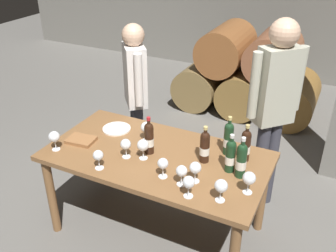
{
  "coord_description": "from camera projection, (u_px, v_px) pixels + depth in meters",
  "views": [
    {
      "loc": [
        1.16,
        -2.15,
        2.34
      ],
      "look_at": [
        0.0,
        0.2,
        0.91
      ],
      "focal_mm": 40.47,
      "sensor_mm": 36.0,
      "label": 1
    }
  ],
  "objects": [
    {
      "name": "ground_plane",
      "position": [
        158.0,
        228.0,
        3.27
      ],
      "size": [
        14.0,
        14.0,
        0.0
      ],
      "primitive_type": "plane",
      "color": "#66635E"
    },
    {
      "name": "barrel_stack",
      "position": [
        247.0,
        75.0,
        5.07
      ],
      "size": [
        1.86,
        0.9,
        1.15
      ],
      "color": "brown",
      "rests_on": "ground_plane"
    },
    {
      "name": "dining_table",
      "position": [
        157.0,
        164.0,
        2.95
      ],
      "size": [
        1.7,
        0.9,
        0.76
      ],
      "color": "brown",
      "rests_on": "ground_plane"
    },
    {
      "name": "wine_bottle_0",
      "position": [
        228.0,
        138.0,
        2.85
      ],
      "size": [
        0.07,
        0.07,
        0.32
      ],
      "color": "#19381E",
      "rests_on": "dining_table"
    },
    {
      "name": "wine_bottle_1",
      "position": [
        149.0,
        138.0,
        2.87
      ],
      "size": [
        0.07,
        0.07,
        0.31
      ],
      "color": "black",
      "rests_on": "dining_table"
    },
    {
      "name": "wine_bottle_2",
      "position": [
        230.0,
        155.0,
        2.66
      ],
      "size": [
        0.07,
        0.07,
        0.3
      ],
      "color": "#19381E",
      "rests_on": "dining_table"
    },
    {
      "name": "wine_bottle_3",
      "position": [
        241.0,
        160.0,
        2.59
      ],
      "size": [
        0.07,
        0.07,
        0.31
      ],
      "color": "#19381E",
      "rests_on": "dining_table"
    },
    {
      "name": "wine_bottle_4",
      "position": [
        246.0,
        145.0,
        2.78
      ],
      "size": [
        0.07,
        0.07,
        0.3
      ],
      "color": "black",
      "rests_on": "dining_table"
    },
    {
      "name": "wine_bottle_5",
      "position": [
        205.0,
        147.0,
        2.76
      ],
      "size": [
        0.07,
        0.07,
        0.29
      ],
      "color": "black",
      "rests_on": "dining_table"
    },
    {
      "name": "wine_glass_0",
      "position": [
        182.0,
        172.0,
        2.52
      ],
      "size": [
        0.08,
        0.08,
        0.15
      ],
      "color": "white",
      "rests_on": "dining_table"
    },
    {
      "name": "wine_glass_1",
      "position": [
        163.0,
        164.0,
        2.6
      ],
      "size": [
        0.08,
        0.08,
        0.15
      ],
      "color": "white",
      "rests_on": "dining_table"
    },
    {
      "name": "wine_glass_2",
      "position": [
        143.0,
        146.0,
        2.8
      ],
      "size": [
        0.09,
        0.09,
        0.16
      ],
      "color": "white",
      "rests_on": "dining_table"
    },
    {
      "name": "wine_glass_3",
      "position": [
        221.0,
        186.0,
        2.37
      ],
      "size": [
        0.09,
        0.09,
        0.16
      ],
      "color": "white",
      "rests_on": "dining_table"
    },
    {
      "name": "wine_glass_4",
      "position": [
        195.0,
        168.0,
        2.55
      ],
      "size": [
        0.08,
        0.08,
        0.16
      ],
      "color": "white",
      "rests_on": "dining_table"
    },
    {
      "name": "wine_glass_5",
      "position": [
        98.0,
        156.0,
        2.69
      ],
      "size": [
        0.08,
        0.08,
        0.15
      ],
      "color": "white",
      "rests_on": "dining_table"
    },
    {
      "name": "wine_glass_6",
      "position": [
        54.0,
        137.0,
        2.91
      ],
      "size": [
        0.09,
        0.09,
        0.16
      ],
      "color": "white",
      "rests_on": "dining_table"
    },
    {
      "name": "wine_glass_7",
      "position": [
        249.0,
        179.0,
        2.44
      ],
      "size": [
        0.09,
        0.09,
        0.16
      ],
      "color": "white",
      "rests_on": "dining_table"
    },
    {
      "name": "wine_glass_8",
      "position": [
        146.0,
        128.0,
        3.04
      ],
      "size": [
        0.09,
        0.09,
        0.16
      ],
      "color": "white",
      "rests_on": "dining_table"
    },
    {
      "name": "wine_glass_9",
      "position": [
        126.0,
        145.0,
        2.82
      ],
      "size": [
        0.08,
        0.08,
        0.15
      ],
      "color": "white",
      "rests_on": "dining_table"
    },
    {
      "name": "wine_glass_10",
      "position": [
        189.0,
        183.0,
        2.41
      ],
      "size": [
        0.08,
        0.08,
        0.16
      ],
      "color": "white",
      "rests_on": "dining_table"
    },
    {
      "name": "tasting_notebook",
      "position": [
        81.0,
        140.0,
        3.06
      ],
      "size": [
        0.24,
        0.18,
        0.03
      ],
      "primitive_type": "cube",
      "rotation": [
        0.0,
        0.0,
        0.11
      ],
      "color": "#936038",
      "rests_on": "dining_table"
    },
    {
      "name": "serving_plate",
      "position": [
        117.0,
        129.0,
        3.24
      ],
      "size": [
        0.24,
        0.24,
        0.01
      ],
      "primitive_type": "cylinder",
      "color": "white",
      "rests_on": "dining_table"
    },
    {
      "name": "sommelier_presenting",
      "position": [
        274.0,
        101.0,
        3.09
      ],
      "size": [
        0.36,
        0.38,
        1.72
      ],
      "color": "#383842",
      "rests_on": "ground_plane"
    },
    {
      "name": "taster_seated_left",
      "position": [
        135.0,
        88.0,
        3.63
      ],
      "size": [
        0.35,
        0.4,
        1.54
      ],
      "color": "#383842",
      "rests_on": "ground_plane"
    }
  ]
}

